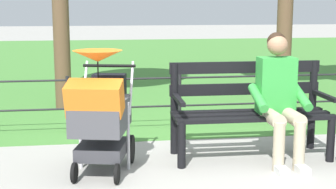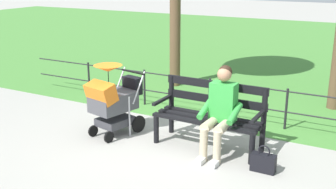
% 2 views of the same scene
% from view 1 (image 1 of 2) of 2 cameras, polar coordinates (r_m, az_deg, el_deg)
% --- Properties ---
extents(ground_plane, '(60.00, 60.00, 0.00)m').
position_cam_1_polar(ground_plane, '(5.18, 3.72, -7.37)').
color(ground_plane, '#9E9B93').
extents(grass_lawn, '(40.00, 16.00, 0.01)m').
position_cam_1_polar(grass_lawn, '(13.75, -3.93, 3.73)').
color(grass_lawn, '#478438').
rests_on(grass_lawn, ground).
extents(park_bench, '(1.61, 0.62, 0.96)m').
position_cam_1_polar(park_bench, '(5.28, 9.05, -1.22)').
color(park_bench, black).
rests_on(park_bench, ground).
extents(person_on_bench, '(0.53, 0.74, 1.28)m').
position_cam_1_polar(person_on_bench, '(5.12, 12.33, 0.03)').
color(person_on_bench, tan).
rests_on(person_on_bench, ground).
extents(stroller, '(0.68, 0.97, 1.15)m').
position_cam_1_polar(stroller, '(4.69, -7.52, -1.79)').
color(stroller, black).
rests_on(stroller, ground).
extents(park_fence, '(8.19, 0.04, 0.70)m').
position_cam_1_polar(park_fence, '(6.37, 3.83, -0.10)').
color(park_fence, black).
rests_on(park_fence, ground).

